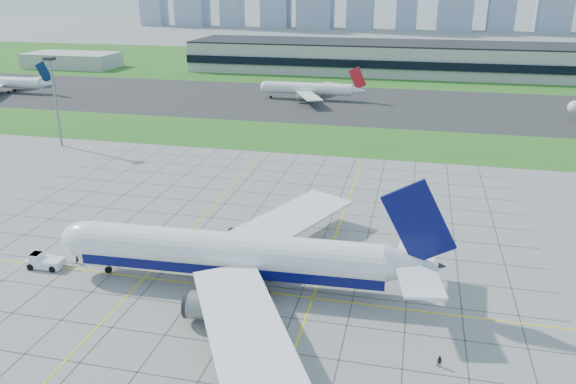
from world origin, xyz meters
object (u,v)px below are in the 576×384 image
Objects in this scene: light_mast at (54,91)px; crew_far at (439,362)px; distant_jet_0 at (5,82)px; airliner at (234,255)px; crew_near at (77,259)px; distant_jet_1 at (310,89)px; pushback_tug at (44,261)px.

light_mast is 133.78m from crew_far.
light_mast is 0.60× the size of distant_jet_0.
airliner reaches higher than crew_far.
airliner is at bearing -83.43° from crew_near.
crew_far is at bearing -26.11° from airliner.
distant_jet_1 reaches higher than crew_near.
distant_jet_1 reaches higher than crew_far.
light_mast reaches higher than crew_far.
light_mast is 102.74m from distant_jet_0.
distant_jet_0 is (-115.95, 137.65, 3.39)m from pushback_tug.
distant_jet_1 is at bearing 6.15° from distant_jet_0.
distant_jet_0 reaches higher than crew_near.
airliner is 1.49× the size of distant_jet_1.
crew_far is 234.61m from distant_jet_0.
light_mast reaches higher than distant_jet_1.
airliner reaches higher than distant_jet_0.
distant_jet_1 is at bearing 93.99° from airliner.
airliner is 39.96× the size of crew_far.
airliner is at bearing -42.34° from distant_jet_0.
distant_jet_1 is (11.46, 149.48, 3.60)m from crew_near.
crew_near is 61.65m from crew_far.
light_mast is at bearing 136.25° from airliner.
airliner is at bearing 0.27° from pushback_tug.
pushback_tug is 0.21× the size of distant_jet_1.
crew_near is at bearing 24.54° from pushback_tug.
pushback_tug is at bearing 125.20° from crew_near.
distant_jet_1 is (58.00, 84.42, -11.69)m from light_mast.
pushback_tug is 5.30m from crew_near.
crew_far is 0.04× the size of distant_jet_1.
distant_jet_0 is at bearing 49.88° from crew_near.
crew_near is at bearing -161.63° from crew_far.
crew_near is 0.04× the size of distant_jet_0.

